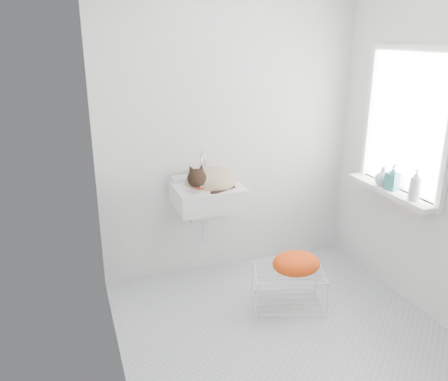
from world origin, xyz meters
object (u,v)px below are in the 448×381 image
object	(u,v)px
bottle_b	(391,190)
bottle_c	(382,185)
wire_rack	(288,289)
cat	(210,181)
bottle_a	(413,200)
sink	(208,185)

from	to	relation	value
bottle_b	bottle_c	xyz separation A→B (m)	(0.00, 0.11, 0.00)
wire_rack	bottle_b	xyz separation A→B (m)	(0.82, -0.01, 0.70)
bottle_b	cat	bearing A→B (deg)	156.81
bottle_b	bottle_c	size ratio (longest dim) A/B	1.30
cat	wire_rack	distance (m)	1.01
bottle_b	bottle_c	bearing A→B (deg)	90.00
cat	bottle_a	xyz separation A→B (m)	(1.27, -0.78, -0.04)
bottle_c	wire_rack	bearing A→B (deg)	-173.16
bottle_b	sink	bearing A→B (deg)	156.37
wire_rack	sink	bearing A→B (deg)	129.83
bottle_b	bottle_c	distance (m)	0.11
wire_rack	bottle_c	distance (m)	1.09
bottle_a	bottle_b	xyz separation A→B (m)	(0.00, 0.24, 0.00)
cat	bottle_c	size ratio (longest dim) A/B	3.11
sink	wire_rack	distance (m)	1.00
cat	bottle_b	bearing A→B (deg)	-34.38
cat	bottle_a	distance (m)	1.49
bottle_a	bottle_c	bearing A→B (deg)	90.00
wire_rack	bottle_a	xyz separation A→B (m)	(0.82, -0.25, 0.70)
sink	cat	distance (m)	0.05
cat	wire_rack	xyz separation A→B (m)	(0.44, -0.53, -0.74)
bottle_a	sink	bearing A→B (deg)	148.01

